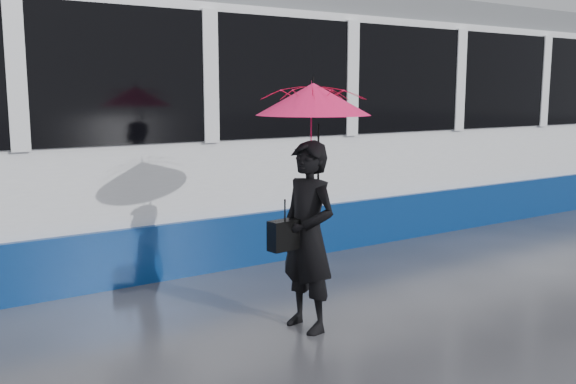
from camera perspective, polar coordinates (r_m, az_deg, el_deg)
ground at (r=6.31m, az=-2.82°, el=-9.96°), size 90.00×90.00×0.00m
rails at (r=8.47m, az=-11.59°, el=-5.14°), size 34.00×1.51×0.02m
tram at (r=9.56m, az=3.27°, el=6.49°), size 26.00×2.56×3.35m
woman at (r=5.48m, az=1.76°, el=-3.99°), size 0.46×0.64×1.64m
umbrella at (r=5.38m, az=2.25°, el=6.27°), size 1.07×1.07×1.10m
handbag at (r=5.36m, az=-0.28°, el=-3.83°), size 0.31×0.16×0.43m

